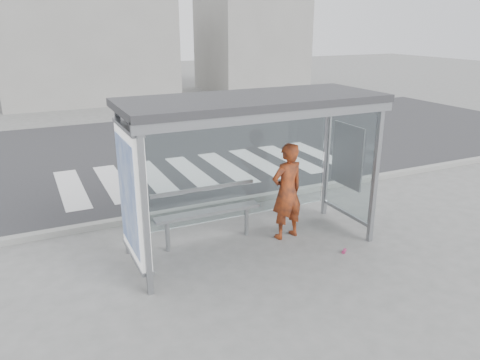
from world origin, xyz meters
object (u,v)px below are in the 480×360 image
(bench, at_px, (207,212))
(soda_can, at_px, (344,251))
(person, at_px, (287,191))
(bus_shelter, at_px, (231,137))

(bench, bearing_deg, soda_can, -35.36)
(person, height_order, bench, person)
(bus_shelter, bearing_deg, person, 1.83)
(soda_can, bearing_deg, bus_shelter, 150.80)
(person, distance_m, bench, 1.45)
(person, xyz_separation_m, bench, (-1.36, 0.40, -0.30))
(bus_shelter, xyz_separation_m, person, (1.10, 0.04, -1.10))
(person, bearing_deg, bench, -23.92)
(bench, height_order, soda_can, bench)
(bench, bearing_deg, bus_shelter, -59.53)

